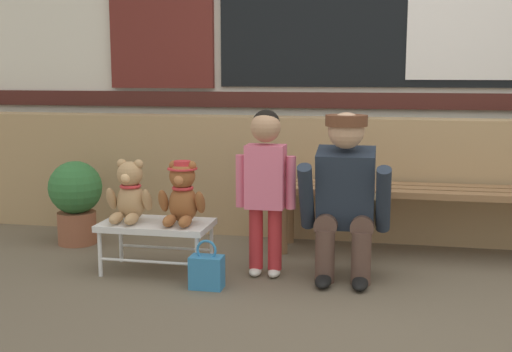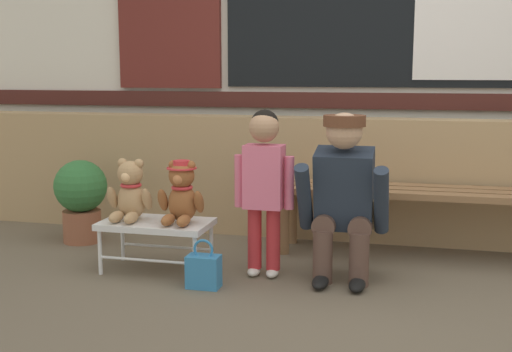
# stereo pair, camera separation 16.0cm
# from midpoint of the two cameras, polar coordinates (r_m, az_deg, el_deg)

# --- Properties ---
(ground_plane) EXTENTS (60.00, 60.00, 0.00)m
(ground_plane) POSITION_cam_midpoint_polar(r_m,az_deg,el_deg) (3.33, 10.36, -11.56)
(ground_plane) COLOR brown
(brick_low_wall) EXTENTS (7.55, 0.25, 0.85)m
(brick_low_wall) POSITION_cam_midpoint_polar(r_m,az_deg,el_deg) (4.60, 11.67, -0.34)
(brick_low_wall) COLOR tan
(brick_low_wall) RESTS_ON ground
(wooden_bench_long) EXTENTS (2.10, 0.40, 0.44)m
(wooden_bench_long) POSITION_cam_midpoint_polar(r_m,az_deg,el_deg) (4.26, 16.88, -2.03)
(wooden_bench_long) COLOR #8E6642
(wooden_bench_long) RESTS_ON ground
(small_display_bench) EXTENTS (0.64, 0.36, 0.30)m
(small_display_bench) POSITION_cam_midpoint_polar(r_m,az_deg,el_deg) (3.87, -7.54, -4.41)
(small_display_bench) COLOR silver
(small_display_bench) RESTS_ON ground
(teddy_bear_plain) EXTENTS (0.28, 0.26, 0.36)m
(teddy_bear_plain) POSITION_cam_midpoint_polar(r_m,az_deg,el_deg) (3.89, -9.79, -1.42)
(teddy_bear_plain) COLOR tan
(teddy_bear_plain) RESTS_ON small_display_bench
(teddy_bear_with_hat) EXTENTS (0.28, 0.27, 0.36)m
(teddy_bear_with_hat) POSITION_cam_midpoint_polar(r_m,az_deg,el_deg) (3.78, -5.34, -1.52)
(teddy_bear_with_hat) COLOR #93562D
(teddy_bear_with_hat) RESTS_ON small_display_bench
(child_standing) EXTENTS (0.35, 0.18, 0.96)m
(child_standing) POSITION_cam_midpoint_polar(r_m,az_deg,el_deg) (3.69, 1.95, 0.13)
(child_standing) COLOR #B7282D
(child_standing) RESTS_ON ground
(adult_crouching) EXTENTS (0.50, 0.49, 0.95)m
(adult_crouching) POSITION_cam_midpoint_polar(r_m,az_deg,el_deg) (3.67, 9.06, -1.79)
(adult_crouching) COLOR brown
(adult_crouching) RESTS_ON ground
(handbag_on_ground) EXTENTS (0.18, 0.11, 0.27)m
(handbag_on_ground) POSITION_cam_midpoint_polar(r_m,az_deg,el_deg) (3.59, -3.32, -8.25)
(handbag_on_ground) COLOR teal
(handbag_on_ground) RESTS_ON ground
(potted_plant) EXTENTS (0.36, 0.36, 0.57)m
(potted_plant) POSITION_cam_midpoint_polar(r_m,az_deg,el_deg) (4.61, -14.09, -1.70)
(potted_plant) COLOR brown
(potted_plant) RESTS_ON ground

